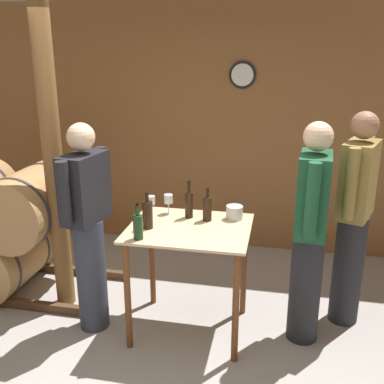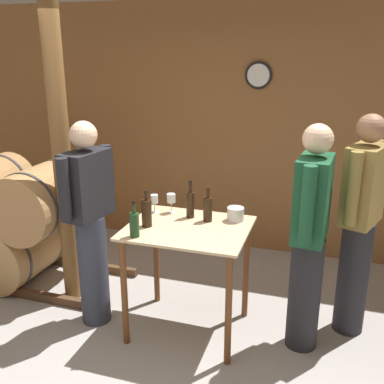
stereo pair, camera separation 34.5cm
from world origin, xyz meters
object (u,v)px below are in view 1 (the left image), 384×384
wine_bottle_center (189,204)px  wine_glass_near_left (151,201)px  wine_bottle_far_left (138,226)px  person_host (88,225)px  ice_bucket (234,212)px  person_visitor_with_scarf (310,231)px  person_visitor_bearded (354,216)px  wooden_post (53,158)px  wine_glass_near_center (168,199)px  wine_bottle_left (148,214)px  wine_bottle_right (207,208)px

wine_bottle_center → wine_glass_near_left: wine_bottle_center is taller
wine_bottle_far_left → person_host: 0.52m
wine_bottle_center → ice_bucket: size_ratio=2.33×
wine_bottle_far_left → person_visitor_with_scarf: size_ratio=0.15×
wine_bottle_far_left → person_visitor_bearded: size_ratio=0.15×
wooden_post → wine_glass_near_center: wooden_post is taller
wine_bottle_center → person_visitor_bearded: size_ratio=0.18×
wine_bottle_center → wine_glass_near_left: size_ratio=2.06×
wine_bottle_left → person_host: size_ratio=0.17×
wine_bottle_far_left → wine_glass_near_left: wine_bottle_far_left is taller
wine_bottle_left → person_host: (-0.48, -0.03, -0.12)m
person_visitor_with_scarf → person_visitor_bearded: 0.48m
wine_glass_near_left → ice_bucket: bearing=1.2°
wine_bottle_right → person_host: bearing=-163.0°
wine_glass_near_center → person_visitor_with_scarf: (1.13, -0.19, -0.11)m
person_visitor_with_scarf → wine_bottle_far_left: bearing=-163.3°
person_host → wine_bottle_center: bearing=22.8°
person_visitor_with_scarf → wooden_post: bearing=177.1°
wine_glass_near_center → person_host: size_ratio=0.10×
wine_bottle_far_left → ice_bucket: (0.63, 0.53, -0.05)m
wine_bottle_left → wine_glass_near_center: 0.35m
person_visitor_with_scarf → wine_bottle_center: bearing=172.3°
wine_bottle_left → person_visitor_with_scarf: bearing=7.3°
person_host → wine_glass_near_center: bearing=33.6°
wooden_post → wine_bottle_right: (1.30, -0.01, -0.34)m
wine_glass_near_left → person_visitor_bearded: 1.63m
ice_bucket → person_visitor_bearded: (0.93, 0.16, -0.02)m
wooden_post → ice_bucket: (1.51, 0.06, -0.39)m
wine_bottle_center → person_visitor_with_scarf: person_visitor_with_scarf is taller
wine_glass_near_left → wine_glass_near_center: size_ratio=0.93×
wine_glass_near_left → person_host: 0.55m
wine_bottle_left → wine_bottle_right: size_ratio=1.06×
wine_bottle_right → ice_bucket: (0.21, 0.08, -0.05)m
ice_bucket → person_visitor_bearded: person_visitor_bearded is taller
ice_bucket → person_visitor_bearded: bearing=9.5°
wine_glass_near_left → wine_glass_near_center: 0.14m
wine_bottle_left → person_host: bearing=-176.5°
wine_bottle_far_left → wine_bottle_right: wine_bottle_right is taller
wooden_post → person_visitor_with_scarf: wooden_post is taller
wine_bottle_right → person_visitor_bearded: person_visitor_bearded is taller
wine_bottle_right → person_visitor_with_scarf: bearing=-6.6°
wine_glass_near_center → person_visitor_with_scarf: 1.15m
ice_bucket → wine_glass_near_center: bearing=178.3°
wine_bottle_far_left → ice_bucket: 0.83m
wine_bottle_center → person_visitor_with_scarf: size_ratio=0.18×
person_host → person_visitor_with_scarf: person_visitor_with_scarf is taller
wine_bottle_far_left → person_visitor_with_scarf: 1.27m
person_host → person_visitor_with_scarf: 1.70m
wine_bottle_left → person_host: 0.50m
wine_bottle_left → wine_glass_near_center: bearing=77.6°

